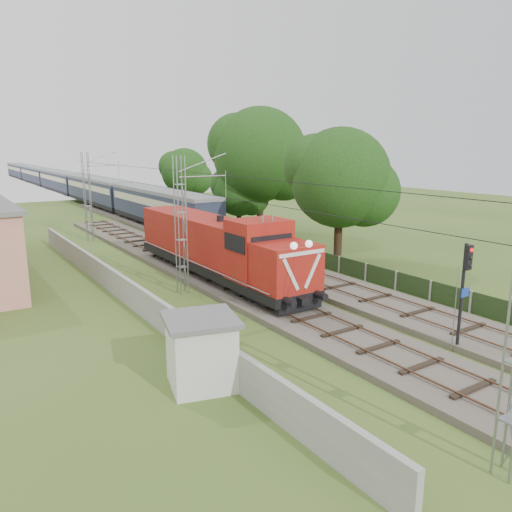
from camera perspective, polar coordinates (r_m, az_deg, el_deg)
ground at (r=22.22m, az=12.52°, el=-10.38°), size 140.00×140.00×0.00m
track_main at (r=27.16m, az=1.94°, el=-5.41°), size 4.20×70.00×0.45m
track_side at (r=40.38m, az=-2.83°, el=0.52°), size 4.20×80.00×0.45m
catenary at (r=29.08m, az=-8.49°, el=3.48°), size 3.31×70.00×8.00m
boundary_wall at (r=28.53m, az=-14.78°, el=-3.76°), size 0.25×40.00×1.50m
fence at (r=29.66m, az=19.34°, el=-3.74°), size 0.12×32.00×1.20m
locomotive at (r=31.76m, az=-4.48°, el=1.13°), size 3.10×17.70×4.49m
coach_rake at (r=96.73m, az=-21.40°, el=8.04°), size 3.05×113.84×3.52m
signal_post at (r=22.17m, az=22.78°, el=-2.40°), size 0.51×0.40×4.66m
relay_hut at (r=18.29m, az=-6.28°, el=-10.77°), size 3.08×3.08×2.61m
tree_a at (r=37.16m, az=9.71°, el=8.67°), size 7.64×7.27×9.90m
tree_b at (r=48.58m, az=0.61°, el=11.40°), size 9.43×8.98×12.22m
tree_c at (r=49.04m, az=-1.91°, el=7.41°), size 5.22×4.97×6.77m
tree_d at (r=67.00m, az=-8.10°, el=9.46°), size 6.40×6.10×8.30m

